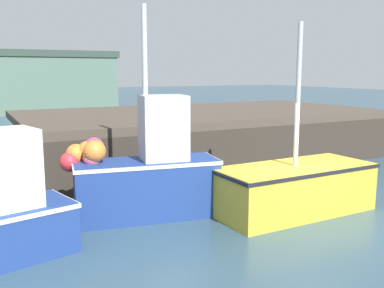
# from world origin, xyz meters

# --- Properties ---
(ground) EXTENTS (120.00, 160.00, 0.10)m
(ground) POSITION_xyz_m (0.00, 0.00, -0.05)
(ground) COLOR #2D4756
(pier) EXTENTS (13.20, 6.96, 1.73)m
(pier) POSITION_xyz_m (1.47, 7.11, 1.44)
(pier) COLOR #473D33
(pier) RESTS_ON ground
(fishing_boat_near_right) EXTENTS (3.37, 1.77, 4.56)m
(fishing_boat_near_right) POSITION_xyz_m (-3.07, 1.99, 0.99)
(fishing_boat_near_right) COLOR navy
(fishing_boat_near_right) RESTS_ON ground
(fishing_boat_mid) EXTENTS (3.78, 1.64, 4.24)m
(fishing_boat_mid) POSITION_xyz_m (0.04, 0.70, 0.59)
(fishing_boat_mid) COLOR gold
(fishing_boat_mid) RESTS_ON ground
(warehouse) EXTENTS (9.32, 4.93, 4.77)m
(warehouse) POSITION_xyz_m (0.07, 29.55, 2.40)
(warehouse) COLOR #4C6656
(warehouse) RESTS_ON ground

